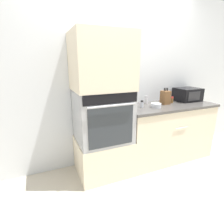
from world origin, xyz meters
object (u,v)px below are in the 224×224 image
at_px(bowl, 156,105).
at_px(condiment_jar_mid, 142,104).
at_px(condiment_jar_far, 146,100).
at_px(wall_oven, 103,116).
at_px(knife_block, 165,97).
at_px(microwave, 187,94).
at_px(condiment_jar_near, 172,100).

relative_size(bowl, condiment_jar_mid, 1.45).
bearing_deg(condiment_jar_far, condiment_jar_mid, -135.73).
relative_size(bowl, condiment_jar_far, 1.25).
xyz_separation_m(wall_oven, bowl, (0.78, -0.07, 0.08)).
xyz_separation_m(bowl, condiment_jar_mid, (-0.19, 0.08, 0.02)).
bearing_deg(wall_oven, knife_block, 2.50).
xyz_separation_m(wall_oven, microwave, (1.54, 0.10, 0.16)).
height_order(wall_oven, condiment_jar_near, wall_oven).
bearing_deg(knife_block, bowl, -155.40).
bearing_deg(condiment_jar_mid, microwave, 5.66).
xyz_separation_m(bowl, condiment_jar_near, (0.40, 0.13, 0.02)).
distance_m(microwave, condiment_jar_mid, 0.95).
relative_size(microwave, knife_block, 1.56).
distance_m(bowl, condiment_jar_mid, 0.20).
height_order(knife_block, condiment_jar_mid, knife_block).
relative_size(wall_oven, knife_block, 2.73).
distance_m(wall_oven, knife_block, 1.05).
relative_size(microwave, condiment_jar_mid, 3.88).
distance_m(wall_oven, bowl, 0.79).
height_order(microwave, bowl, microwave).
xyz_separation_m(wall_oven, condiment_jar_far, (0.80, 0.21, 0.11)).
bearing_deg(bowl, wall_oven, 174.93).
height_order(knife_block, condiment_jar_near, knife_block).
distance_m(microwave, condiment_jar_near, 0.36).
xyz_separation_m(knife_block, condiment_jar_far, (-0.23, 0.16, -0.05)).
relative_size(knife_block, condiment_jar_far, 2.15).
relative_size(microwave, condiment_jar_near, 3.86).
height_order(condiment_jar_near, condiment_jar_mid, same).
bearing_deg(wall_oven, condiment_jar_near, 2.81).
distance_m(wall_oven, condiment_jar_far, 0.83).
bearing_deg(condiment_jar_mid, knife_block, 4.84).
distance_m(condiment_jar_mid, condiment_jar_far, 0.28).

